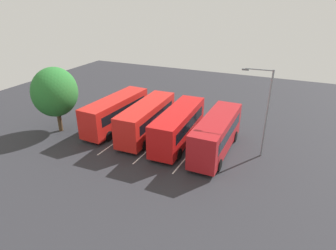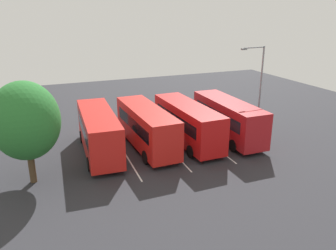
{
  "view_description": "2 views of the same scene",
  "coord_description": "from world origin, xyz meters",
  "px_view_note": "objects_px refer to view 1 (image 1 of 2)",
  "views": [
    {
      "loc": [
        -23.89,
        -11.27,
        13.37
      ],
      "look_at": [
        0.11,
        -0.65,
        1.57
      ],
      "focal_mm": 30.74,
      "sensor_mm": 36.0,
      "label": 1
    },
    {
      "loc": [
        -25.39,
        10.15,
        11.14
      ],
      "look_at": [
        1.08,
        -0.62,
        1.4
      ],
      "focal_mm": 36.53,
      "sensor_mm": 36.0,
      "label": 2
    }
  ],
  "objects_px": {
    "bus_far_left": "(217,133)",
    "depot_tree": "(55,92)",
    "street_lamp": "(265,108)",
    "bus_center_right": "(147,118)",
    "bus_far_right": "(116,112)",
    "pedestrian": "(222,114)",
    "bus_center_left": "(178,125)"
  },
  "relations": [
    {
      "from": "bus_center_right",
      "to": "bus_far_right",
      "type": "distance_m",
      "value": 3.93
    },
    {
      "from": "bus_far_left",
      "to": "depot_tree",
      "type": "relative_size",
      "value": 1.33
    },
    {
      "from": "bus_center_left",
      "to": "pedestrian",
      "type": "height_order",
      "value": "bus_center_left"
    },
    {
      "from": "bus_far_left",
      "to": "depot_tree",
      "type": "bearing_deg",
      "value": 98.73
    },
    {
      "from": "bus_center_left",
      "to": "depot_tree",
      "type": "xyz_separation_m",
      "value": [
        -2.53,
        12.7,
        2.47
      ]
    },
    {
      "from": "bus_far_left",
      "to": "bus_center_right",
      "type": "xyz_separation_m",
      "value": [
        0.57,
        7.49,
        0.0
      ]
    },
    {
      "from": "bus_far_left",
      "to": "depot_tree",
      "type": "height_order",
      "value": "depot_tree"
    },
    {
      "from": "bus_far_left",
      "to": "depot_tree",
      "type": "xyz_separation_m",
      "value": [
        -2.27,
        16.57,
        2.47
      ]
    },
    {
      "from": "street_lamp",
      "to": "pedestrian",
      "type": "bearing_deg",
      "value": -53.0
    },
    {
      "from": "bus_center_left",
      "to": "pedestrian",
      "type": "distance_m",
      "value": 7.2
    },
    {
      "from": "bus_far_right",
      "to": "depot_tree",
      "type": "height_order",
      "value": "depot_tree"
    },
    {
      "from": "bus_center_right",
      "to": "depot_tree",
      "type": "bearing_deg",
      "value": 106.14
    },
    {
      "from": "bus_far_right",
      "to": "street_lamp",
      "type": "distance_m",
      "value": 15.42
    },
    {
      "from": "pedestrian",
      "to": "street_lamp",
      "type": "height_order",
      "value": "street_lamp"
    },
    {
      "from": "bus_center_right",
      "to": "pedestrian",
      "type": "distance_m",
      "value": 8.96
    },
    {
      "from": "bus_center_right",
      "to": "bus_far_right",
      "type": "bearing_deg",
      "value": 84.38
    },
    {
      "from": "bus_far_right",
      "to": "street_lamp",
      "type": "xyz_separation_m",
      "value": [
        0.12,
        -15.19,
        2.7
      ]
    },
    {
      "from": "pedestrian",
      "to": "depot_tree",
      "type": "bearing_deg",
      "value": -52.82
    },
    {
      "from": "bus_far_left",
      "to": "depot_tree",
      "type": "distance_m",
      "value": 16.9
    },
    {
      "from": "pedestrian",
      "to": "street_lamp",
      "type": "xyz_separation_m",
      "value": [
        -5.9,
        -4.97,
        3.52
      ]
    },
    {
      "from": "bus_center_right",
      "to": "depot_tree",
      "type": "height_order",
      "value": "depot_tree"
    },
    {
      "from": "bus_far_right",
      "to": "pedestrian",
      "type": "distance_m",
      "value": 11.89
    },
    {
      "from": "bus_center_left",
      "to": "bus_far_right",
      "type": "xyz_separation_m",
      "value": [
        0.61,
        7.54,
        0.0
      ]
    },
    {
      "from": "bus_center_right",
      "to": "bus_far_right",
      "type": "height_order",
      "value": "same"
    },
    {
      "from": "bus_center_right",
      "to": "bus_far_right",
      "type": "xyz_separation_m",
      "value": [
        0.3,
        3.92,
        0.0
      ]
    },
    {
      "from": "pedestrian",
      "to": "depot_tree",
      "type": "xyz_separation_m",
      "value": [
        -9.16,
        15.38,
        3.29
      ]
    },
    {
      "from": "bus_center_right",
      "to": "street_lamp",
      "type": "xyz_separation_m",
      "value": [
        0.41,
        -11.27,
        2.7
      ]
    },
    {
      "from": "street_lamp",
      "to": "depot_tree",
      "type": "distance_m",
      "value": 20.61
    },
    {
      "from": "bus_center_right",
      "to": "bus_far_left",
      "type": "bearing_deg",
      "value": -95.64
    },
    {
      "from": "bus_center_left",
      "to": "pedestrian",
      "type": "bearing_deg",
      "value": -23.33
    },
    {
      "from": "pedestrian",
      "to": "depot_tree",
      "type": "relative_size",
      "value": 0.26
    },
    {
      "from": "bus_far_left",
      "to": "pedestrian",
      "type": "height_order",
      "value": "bus_far_left"
    }
  ]
}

